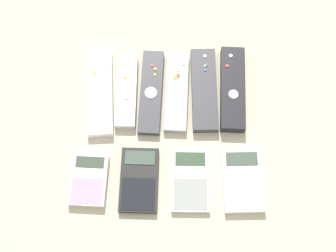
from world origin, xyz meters
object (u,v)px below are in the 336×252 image
remote_3 (178,93)px  remote_4 (206,90)px  remote_5 (234,89)px  calculator_2 (192,180)px  remote_0 (102,92)px  calculator_1 (141,180)px  remote_1 (128,91)px  remote_2 (153,92)px  calculator_0 (91,180)px  calculator_3 (245,181)px

remote_3 → remote_4: bearing=8.3°
remote_5 → calculator_2: remote_5 is taller
remote_0 → remote_4: 0.24m
remote_4 → calculator_1: (-0.15, -0.21, -0.00)m
remote_1 → remote_2: 0.06m
calculator_1 → calculator_2: calculator_1 is taller
remote_4 → calculator_0: remote_4 is taller
remote_0 → remote_3: (0.18, -0.00, -0.00)m
remote_5 → calculator_0: (-0.33, -0.21, -0.00)m
calculator_2 → remote_5: bearing=65.5°
remote_1 → remote_5: size_ratio=0.87×
calculator_1 → calculator_2: 0.11m
remote_5 → calculator_3: bearing=-84.2°
calculator_1 → remote_4: bearing=57.1°
remote_4 → calculator_2: bearing=-100.3°
remote_3 → calculator_3: same height
remote_1 → remote_5: (0.25, 0.00, 0.00)m
remote_0 → remote_5: bearing=-1.9°
remote_4 → remote_5: remote_5 is taller
remote_2 → remote_4: size_ratio=1.03×
remote_3 → calculator_2: (0.03, -0.21, -0.00)m
calculator_0 → calculator_3: (0.34, -0.00, -0.00)m
remote_3 → remote_0: bearing=-177.4°
remote_3 → calculator_1: size_ratio=1.35×
calculator_1 → remote_5: bearing=46.9°
remote_2 → remote_5: (0.19, 0.00, 0.01)m
remote_0 → remote_3: remote_0 is taller
remote_3 → calculator_3: 0.26m
remote_4 → remote_0: bearing=-179.6°
remote_5 → calculator_1: remote_5 is taller
remote_1 → remote_2: size_ratio=0.86×
calculator_0 → remote_0: bearing=89.2°
calculator_0 → remote_4: bearing=43.0°
calculator_3 → remote_5: bearing=92.1°
calculator_2 → remote_0: bearing=135.4°
remote_2 → calculator_1: size_ratio=1.45×
calculator_0 → remote_1: bearing=73.3°
remote_3 → remote_4: (0.06, 0.01, 0.00)m
remote_3 → calculator_0: bearing=-129.9°
remote_5 → calculator_1: bearing=-132.3°
remote_0 → calculator_0: size_ratio=1.84×
remote_4 → calculator_3: (0.08, -0.22, -0.00)m
remote_4 → remote_5: bearing=-0.1°
calculator_2 → calculator_3: (0.12, -0.00, 0.00)m
remote_0 → calculator_1: bearing=-68.6°
calculator_0 → calculator_2: calculator_0 is taller
calculator_1 → calculator_3: 0.23m
remote_2 → remote_4: 0.12m
remote_4 → calculator_0: 0.34m
calculator_1 → calculator_3: (0.23, -0.00, 0.00)m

